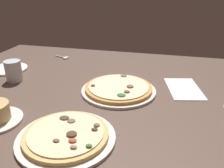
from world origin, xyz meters
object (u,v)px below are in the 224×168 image
Objects in this scene: paper_menu at (184,89)px; spoon at (64,57)px; pizza_side at (66,136)px; pizza_main at (119,89)px; side_plate at (8,69)px; water_glass at (14,72)px.

paper_menu is 69.26cm from spoon.
pizza_side is 53.59cm from paper_menu.
side_plate is (57.93, -11.00, -0.77)cm from pizza_main.
paper_menu is 2.12× the size of spoon.
pizza_side is 1.33× the size of paper_menu.
pizza_main reaches higher than spoon.
water_glass is at bearing -6.15° from paper_menu.
pizza_main is 1.41× the size of paper_menu.
pizza_main is 34.54cm from pizza_side.
spoon is (64.19, -26.02, 0.31)cm from paper_menu.
spoon is (38.95, -34.69, -0.76)cm from pizza_main.
pizza_main is 1.62× the size of side_plate.
pizza_main reaches higher than side_plate.
spoon is at bearing -65.34° from pizza_side.
pizza_side reaches higher than spoon.
side_plate is 83.20cm from paper_menu.
water_glass is 16.16cm from side_plate.
spoon reaches higher than paper_menu.
pizza_main is at bearing -179.97° from water_glass.
spoon is at bearing -102.47° from water_glass.
water_glass reaches higher than spoon.
side_plate is at bearing -10.75° from pizza_main.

